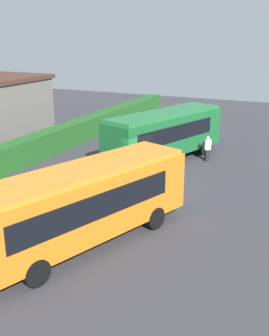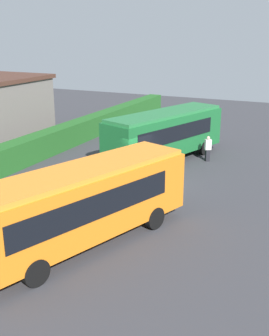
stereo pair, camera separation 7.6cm
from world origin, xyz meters
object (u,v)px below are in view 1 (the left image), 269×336
bus_orange (84,201)px  bus_green (165,133)px  person_center (181,133)px  traffic_cone (155,126)px  person_left (207,148)px

bus_orange → bus_green: size_ratio=1.03×
bus_green → person_center: bus_green is taller
person_center → traffic_cone: (4.09, 3.82, -0.56)m
bus_orange → traffic_cone: size_ratio=16.79×
bus_orange → traffic_cone: 21.57m
bus_green → person_center: bearing=23.0°
traffic_cone → person_left: bearing=-137.6°
bus_green → person_center: 4.50m
bus_orange → person_center: 16.84m
bus_orange → person_left: bus_orange is taller
person_center → traffic_cone: bearing=93.2°
bus_orange → traffic_cone: bearing=33.6°
person_left → person_center: person_left is taller
person_left → person_center: 4.51m
bus_green → bus_orange: bearing=-155.4°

